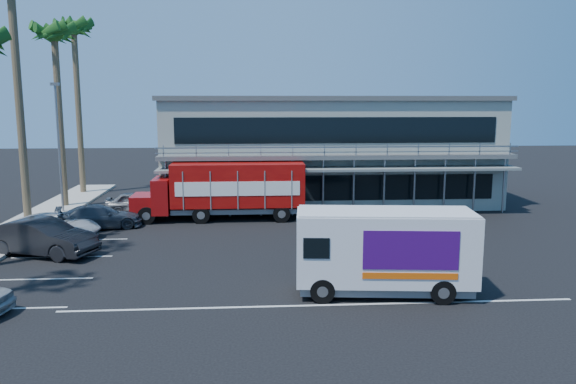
{
  "coord_description": "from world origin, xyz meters",
  "views": [
    {
      "loc": [
        -2.39,
        -24.48,
        7.07
      ],
      "look_at": [
        -0.45,
        4.35,
        2.3
      ],
      "focal_mm": 35.0,
      "sensor_mm": 36.0,
      "label": 1
    }
  ],
  "objects": [
    {
      "name": "parked_car_b",
      "position": [
        -11.95,
        1.2,
        0.84
      ],
      "size": [
        5.38,
        3.43,
        1.67
      ],
      "primitive_type": "imported",
      "rotation": [
        0.0,
        0.0,
        1.21
      ],
      "color": "black",
      "rests_on": "ground"
    },
    {
      "name": "parked_car_c",
      "position": [
        -12.5,
        4.31,
        0.66
      ],
      "size": [
        5.08,
        3.15,
        1.31
      ],
      "primitive_type": "imported",
      "rotation": [
        0.0,
        0.0,
        1.35
      ],
      "color": "#BBBCBE",
      "rests_on": "ground"
    },
    {
      "name": "building",
      "position": [
        3.0,
        14.94,
        3.66
      ],
      "size": [
        22.4,
        12.0,
        7.3
      ],
      "color": "#99A193",
      "rests_on": "ground"
    },
    {
      "name": "red_truck",
      "position": [
        -3.84,
        8.5,
        1.86
      ],
      "size": [
        10.08,
        2.48,
        3.39
      ],
      "rotation": [
        0.0,
        0.0,
        0.0
      ],
      "color": "maroon",
      "rests_on": "ground"
    },
    {
      "name": "white_van",
      "position": [
        2.45,
        -5.0,
        1.65
      ],
      "size": [
        6.58,
        2.82,
        3.12
      ],
      "rotation": [
        0.0,
        0.0,
        -0.1
      ],
      "color": "white",
      "rests_on": "ground"
    },
    {
      "name": "parked_car_d",
      "position": [
        -10.76,
        6.54,
        0.66
      ],
      "size": [
        4.84,
        2.94,
        1.31
      ],
      "primitive_type": "imported",
      "rotation": [
        0.0,
        0.0,
        1.83
      ],
      "color": "#323942",
      "rests_on": "ground"
    },
    {
      "name": "palm_f",
      "position": [
        -15.1,
        18.5,
        11.47
      ],
      "size": [
        2.8,
        2.8,
        13.25
      ],
      "color": "brown",
      "rests_on": "ground"
    },
    {
      "name": "curb_strip",
      "position": [
        -15.0,
        6.0,
        0.08
      ],
      "size": [
        3.0,
        32.0,
        0.16
      ],
      "primitive_type": "cube",
      "color": "#A5A399",
      "rests_on": "ground"
    },
    {
      "name": "palm_e",
      "position": [
        -14.7,
        13.0,
        10.57
      ],
      "size": [
        2.8,
        2.8,
        12.25
      ],
      "color": "brown",
      "rests_on": "ground"
    },
    {
      "name": "parked_car_e",
      "position": [
        -9.5,
        10.8,
        0.67
      ],
      "size": [
        3.97,
        1.63,
        1.35
      ],
      "primitive_type": "imported",
      "rotation": [
        0.0,
        0.0,
        1.56
      ],
      "color": "slate",
      "rests_on": "ground"
    },
    {
      "name": "light_pole_far",
      "position": [
        -14.2,
        11.0,
        4.5
      ],
      "size": [
        0.5,
        0.25,
        8.09
      ],
      "color": "gray",
      "rests_on": "ground"
    },
    {
      "name": "ground",
      "position": [
        0.0,
        0.0,
        0.0
      ],
      "size": [
        120.0,
        120.0,
        0.0
      ],
      "primitive_type": "plane",
      "color": "black",
      "rests_on": "ground"
    }
  ]
}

